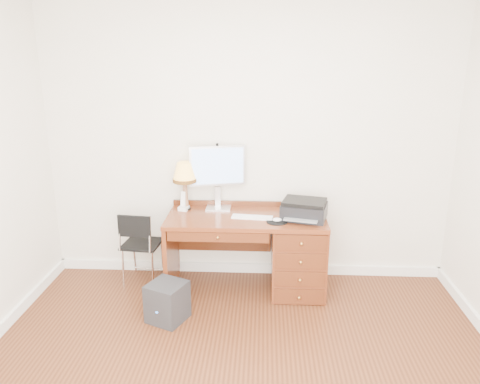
# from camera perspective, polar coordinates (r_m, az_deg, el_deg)

# --- Properties ---
(ground) EXTENTS (4.00, 4.00, 0.00)m
(ground) POSITION_cam_1_polar(r_m,az_deg,el_deg) (3.56, -0.24, -22.27)
(ground) COLOR #3F1E0E
(ground) RESTS_ON ground
(room_shell) EXTENTS (4.00, 4.00, 4.00)m
(room_shell) POSITION_cam_1_polar(r_m,az_deg,el_deg) (4.04, 0.28, -16.08)
(room_shell) COLOR white
(room_shell) RESTS_ON ground
(desk) EXTENTS (1.50, 0.67, 0.75)m
(desk) POSITION_cam_1_polar(r_m,az_deg,el_deg) (4.55, 4.84, -7.00)
(desk) COLOR maroon
(desk) RESTS_ON ground
(monitor) EXTENTS (0.54, 0.23, 0.63)m
(monitor) POSITION_cam_1_polar(r_m,az_deg,el_deg) (4.55, -2.67, 2.77)
(monitor) COLOR silver
(monitor) RESTS_ON desk
(keyboard) EXTENTS (0.39, 0.15, 0.01)m
(keyboard) POSITION_cam_1_polar(r_m,az_deg,el_deg) (4.38, 1.49, -3.09)
(keyboard) COLOR white
(keyboard) RESTS_ON desk
(mouse_pad) EXTENTS (0.19, 0.19, 0.04)m
(mouse_pad) POSITION_cam_1_polar(r_m,az_deg,el_deg) (4.28, 4.53, -3.53)
(mouse_pad) COLOR black
(mouse_pad) RESTS_ON desk
(printer) EXTENTS (0.46, 0.40, 0.18)m
(printer) POSITION_cam_1_polar(r_m,az_deg,el_deg) (4.38, 7.83, -2.11)
(printer) COLOR black
(printer) RESTS_ON desk
(leg_lamp) EXTENTS (0.23, 0.23, 0.48)m
(leg_lamp) POSITION_cam_1_polar(r_m,az_deg,el_deg) (4.54, -6.77, 2.06)
(leg_lamp) COLOR black
(leg_lamp) RESTS_ON desk
(phone) EXTENTS (0.11, 0.11, 0.19)m
(phone) POSITION_cam_1_polar(r_m,az_deg,el_deg) (4.60, -6.89, -1.55)
(phone) COLOR white
(phone) RESTS_ON desk
(pen_cup) EXTENTS (0.08, 0.08, 0.11)m
(pen_cup) POSITION_cam_1_polar(r_m,az_deg,el_deg) (4.50, 6.23, -2.00)
(pen_cup) COLOR black
(pen_cup) RESTS_ON desk
(chair) EXTENTS (0.39, 0.39, 0.76)m
(chair) POSITION_cam_1_polar(r_m,az_deg,el_deg) (4.72, -12.08, -5.82)
(chair) COLOR black
(chair) RESTS_ON ground
(equipment_box) EXTENTS (0.39, 0.39, 0.34)m
(equipment_box) POSITION_cam_1_polar(r_m,az_deg,el_deg) (4.19, -8.85, -13.08)
(equipment_box) COLOR black
(equipment_box) RESTS_ON ground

